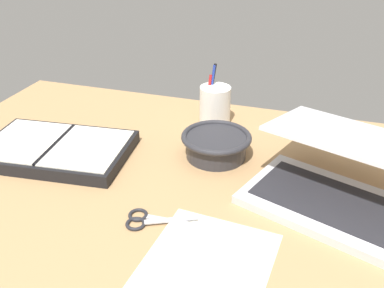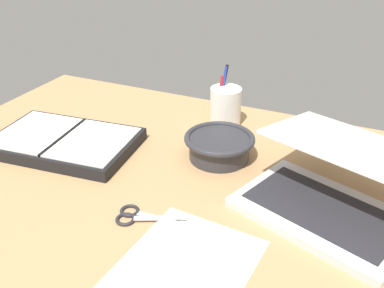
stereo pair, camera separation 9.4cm
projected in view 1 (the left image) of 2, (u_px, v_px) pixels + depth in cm
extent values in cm
cube|color=tan|center=(185.00, 202.00, 89.12)|extent=(140.00, 100.00, 2.00)
cube|color=silver|center=(327.00, 204.00, 85.61)|extent=(37.03, 30.39, 1.80)
cube|color=#232328|center=(328.00, 199.00, 85.11)|extent=(31.46, 23.61, 0.24)
cube|color=silver|center=(353.00, 137.00, 86.40)|extent=(37.00, 30.32, 3.59)
cube|color=silver|center=(352.00, 139.00, 86.10)|extent=(33.88, 27.45, 2.83)
cylinder|color=#2D2D33|center=(216.00, 147.00, 102.34)|extent=(14.28, 14.28, 5.29)
torus|color=#2D2D33|center=(216.00, 137.00, 101.05)|extent=(16.80, 16.80, 1.34)
cylinder|color=white|center=(215.00, 105.00, 117.33)|extent=(8.46, 8.46, 10.48)
cylinder|color=black|center=(211.00, 91.00, 117.47)|extent=(2.51, 2.55, 15.24)
cylinder|color=#233899|center=(211.00, 91.00, 117.57)|extent=(2.15, 2.14, 14.95)
cylinder|color=#B21E1E|center=(208.00, 97.00, 117.57)|extent=(1.53, 3.11, 12.24)
cube|color=black|center=(57.00, 150.00, 103.44)|extent=(36.84, 25.48, 2.94)
cube|color=silver|center=(24.00, 140.00, 104.18)|extent=(18.05, 21.60, 0.30)
cube|color=silver|center=(88.00, 147.00, 101.13)|extent=(18.05, 21.60, 0.30)
cube|color=black|center=(55.00, 143.00, 102.58)|extent=(2.79, 20.08, 0.30)
cube|color=#B7B7BC|center=(169.00, 220.00, 81.72)|extent=(9.72, 5.54, 0.30)
cube|color=#B7B7BC|center=(169.00, 221.00, 81.87)|extent=(10.25, 1.54, 0.30)
torus|color=#232328|center=(136.00, 224.00, 81.07)|extent=(3.90, 3.90, 0.70)
torus|color=#232328|center=(138.00, 215.00, 83.38)|extent=(3.90, 3.90, 0.70)
cube|color=silver|center=(204.00, 270.00, 71.11)|extent=(23.06, 28.38, 0.16)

